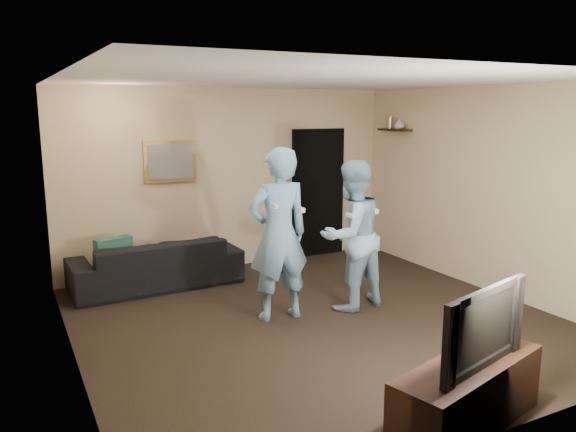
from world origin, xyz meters
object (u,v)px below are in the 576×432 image
tv_console (467,395)px  television (472,325)px  wii_player_right (351,235)px  sofa (156,263)px  wii_player_left (278,235)px

tv_console → television: (0.00, 0.00, 0.55)m
wii_player_right → tv_console: bearing=-104.2°
sofa → television: (1.19, -4.35, 0.48)m
television → sofa: bearing=90.3°
wii_player_left → television: bearing=-84.3°
wii_player_left → wii_player_right: wii_player_left is taller
television → wii_player_left: 2.62m
sofa → tv_console: 4.51m
sofa → television: 4.53m
wii_player_left → sofa: bearing=118.0°
tv_console → wii_player_left: wii_player_left is taller
wii_player_left → wii_player_right: (0.90, -0.08, -0.09)m
sofa → tv_console: (1.19, -4.35, -0.07)m
television → wii_player_right: wii_player_right is taller
sofa → wii_player_right: (1.83, -1.83, 0.55)m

